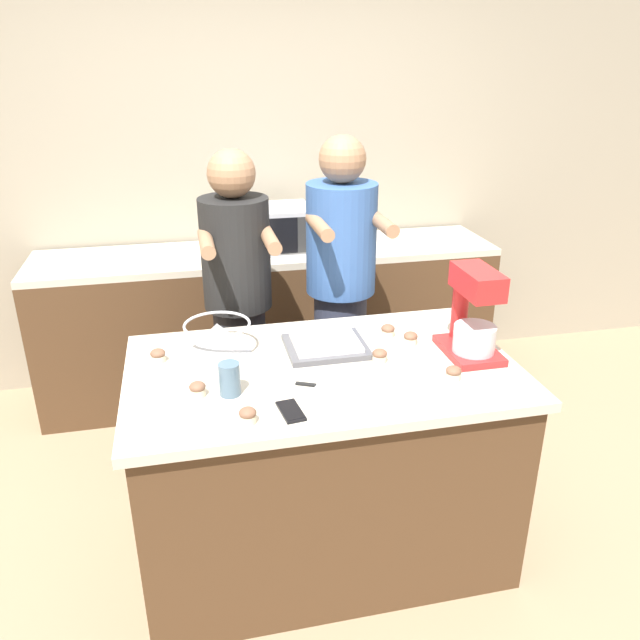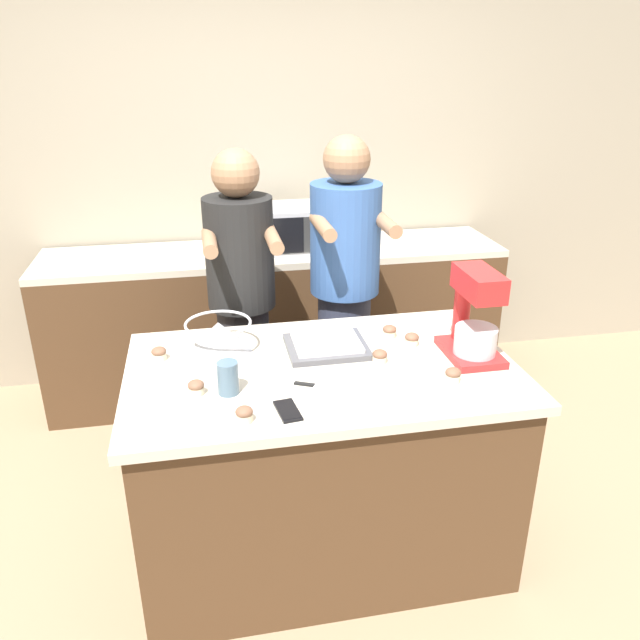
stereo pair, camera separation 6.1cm
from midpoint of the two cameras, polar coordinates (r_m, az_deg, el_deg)
The scene contains 20 objects.
ground_plane at distance 3.00m, azimuth 0.80°, elevation -19.63°, with size 16.00×16.00×0.00m, color #937A5B.
back_wall at distance 4.09m, azimuth -4.56°, elevation 13.36°, with size 10.00×0.06×2.70m.
island_counter at distance 2.72m, azimuth 0.86°, elevation -12.64°, with size 1.54×0.93×0.90m.
back_counter at distance 4.00m, azimuth -3.56°, elevation -0.01°, with size 2.80×0.60×0.94m.
person_left at distance 3.13m, azimuth -6.54°, elevation 1.12°, with size 0.35×0.51×1.65m.
person_right at distance 3.20m, azimuth 2.81°, elevation 2.14°, with size 0.36×0.51×1.70m.
stand_mixer at distance 2.58m, azimuth 14.55°, elevation 0.08°, with size 0.20×0.30×0.37m.
mixing_bowl at distance 2.61m, azimuth -8.56°, elevation -1.42°, with size 0.28×0.28×0.13m.
baking_tray at distance 2.61m, azimuth 1.29°, elevation -2.35°, with size 0.33×0.28×0.04m.
microwave_oven at distance 3.81m, azimuth -3.23°, elevation 8.38°, with size 0.44×0.37×0.26m.
cell_phone at distance 2.18m, azimuth -2.15°, elevation -8.28°, with size 0.09×0.15×0.01m.
drinking_glass at distance 2.29m, azimuth -7.65°, elevation -5.26°, with size 0.08×0.08×0.12m.
knife at distance 2.33m, azimuth 0.65°, elevation -6.07°, with size 0.21×0.11×0.01m.
cupcake_0 at distance 2.31m, azimuth -10.51°, elevation -6.08°, with size 0.06×0.06×0.06m.
cupcake_1 at distance 2.60m, azimuth -13.85°, elevation -2.99°, with size 0.06×0.06×0.06m.
cupcake_2 at distance 2.68m, azimuth 9.05°, elevation -1.74°, with size 0.06×0.06×0.06m.
cupcake_3 at distance 2.13m, azimuth -6.11°, elevation -8.57°, with size 0.06×0.06×0.06m.
cupcake_4 at distance 2.74m, azimuth 7.02°, elevation -1.03°, with size 0.06×0.06×0.06m.
cupcake_5 at distance 2.51m, azimuth 6.19°, elevation -3.32°, with size 0.06×0.06×0.06m.
cupcake_6 at distance 2.42m, azimuth 12.78°, elevation -4.92°, with size 0.06×0.06×0.06m.
Camera 2 is at (-0.43, -2.16, 2.04)m, focal length 35.00 mm.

